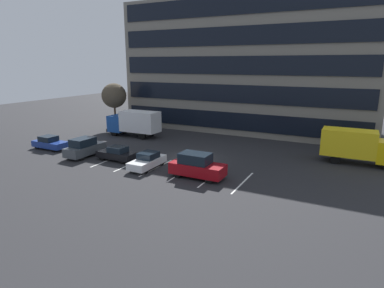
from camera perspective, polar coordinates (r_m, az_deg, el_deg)
ground_plane at (r=33.19m, az=-0.36°, el=-2.58°), size 120.00×120.00×0.00m
office_building at (r=48.43m, az=9.77°, el=13.26°), size 34.53×11.57×18.00m
lot_markings at (r=29.79m, az=-4.01°, el=-4.57°), size 14.14×5.40×0.01m
box_truck_blue at (r=43.49m, az=-10.07°, el=3.78°), size 7.32×2.43×3.40m
box_truck_yellow_all at (r=34.85m, az=27.16°, el=-0.22°), size 7.06×2.34×3.27m
sedan_black at (r=33.38m, az=-13.02°, el=-1.66°), size 3.96×1.66×1.42m
sedan_white at (r=30.38m, az=-7.80°, el=-2.93°), size 1.72×4.10×1.47m
sedan_navy at (r=40.13m, az=-23.64°, el=0.18°), size 4.14×1.73×1.48m
suv_maroon at (r=27.60m, az=0.87°, el=-3.85°), size 4.66×1.98×2.11m
suv_charcoal at (r=35.60m, az=-18.32°, el=-0.57°), size 1.85×4.35×1.97m
bare_tree at (r=48.94m, az=-13.50°, el=8.22°), size 3.55×3.55×6.66m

